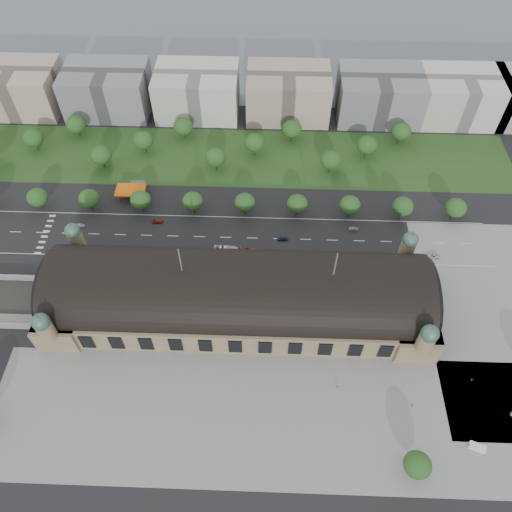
{
  "coord_description": "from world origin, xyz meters",
  "views": [
    {
      "loc": [
        10.66,
        -107.79,
        170.75
      ],
      "look_at": [
        6.38,
        16.65,
        14.0
      ],
      "focal_mm": 35.0,
      "sensor_mm": 36.0,
      "label": 1
    }
  ],
  "objects_px": {
    "parked_car_2": "(98,258)",
    "traffic_car_6": "(433,256)",
    "petrol_station": "(135,188)",
    "traffic_car_3": "(158,221)",
    "parked_car_3": "(124,256)",
    "parked_car_6": "(163,265)",
    "pedestrian_1": "(412,405)",
    "bus_east": "(261,255)",
    "pedestrian_2": "(472,380)",
    "parked_car_0": "(101,256)",
    "traffic_car_4": "(282,239)",
    "pedestrian_0": "(337,387)",
    "traffic_car_5": "(354,229)",
    "traffic_car_1": "(80,225)",
    "parked_car_4": "(185,265)",
    "van_south": "(476,447)",
    "bus_mid": "(227,250)",
    "parked_car_1": "(71,255)",
    "parked_car_5": "(182,262)"
  },
  "relations": [
    {
      "from": "van_south",
      "to": "pedestrian_2",
      "type": "xyz_separation_m",
      "value": [
        4.28,
        24.25,
        -0.2
      ]
    },
    {
      "from": "parked_car_6",
      "to": "parked_car_4",
      "type": "bearing_deg",
      "value": 55.47
    },
    {
      "from": "parked_car_6",
      "to": "petrol_station",
      "type": "bearing_deg",
      "value": 169.79
    },
    {
      "from": "traffic_car_1",
      "to": "bus_east",
      "type": "distance_m",
      "value": 84.81
    },
    {
      "from": "traffic_car_1",
      "to": "pedestrian_1",
      "type": "distance_m",
      "value": 160.06
    },
    {
      "from": "traffic_car_1",
      "to": "parked_car_3",
      "type": "height_order",
      "value": "parked_car_3"
    },
    {
      "from": "petrol_station",
      "to": "traffic_car_4",
      "type": "height_order",
      "value": "petrol_station"
    },
    {
      "from": "bus_mid",
      "to": "pedestrian_2",
      "type": "relative_size",
      "value": 6.63
    },
    {
      "from": "van_south",
      "to": "parked_car_4",
      "type": "bearing_deg",
      "value": 167.08
    },
    {
      "from": "traffic_car_4",
      "to": "van_south",
      "type": "distance_m",
      "value": 110.29
    },
    {
      "from": "parked_car_0",
      "to": "parked_car_5",
      "type": "xyz_separation_m",
      "value": [
        36.01,
        -1.98,
        -0.08
      ]
    },
    {
      "from": "parked_car_0",
      "to": "parked_car_2",
      "type": "relative_size",
      "value": 0.91
    },
    {
      "from": "parked_car_0",
      "to": "parked_car_5",
      "type": "bearing_deg",
      "value": 53.43
    },
    {
      "from": "parked_car_0",
      "to": "pedestrian_0",
      "type": "xyz_separation_m",
      "value": [
        99.17,
        -57.28,
        0.05
      ]
    },
    {
      "from": "traffic_car_1",
      "to": "parked_car_4",
      "type": "height_order",
      "value": "parked_car_4"
    },
    {
      "from": "traffic_car_5",
      "to": "pedestrian_2",
      "type": "height_order",
      "value": "pedestrian_2"
    },
    {
      "from": "traffic_car_3",
      "to": "parked_car_2",
      "type": "bearing_deg",
      "value": 126.31
    },
    {
      "from": "traffic_car_4",
      "to": "traffic_car_5",
      "type": "relative_size",
      "value": 1.05
    },
    {
      "from": "pedestrian_2",
      "to": "bus_mid",
      "type": "bearing_deg",
      "value": 38.56
    },
    {
      "from": "traffic_car_1",
      "to": "parked_car_0",
      "type": "bearing_deg",
      "value": -142.36
    },
    {
      "from": "traffic_car_3",
      "to": "parked_car_4",
      "type": "xyz_separation_m",
      "value": [
        15.77,
        -25.1,
        -0.04
      ]
    },
    {
      "from": "van_south",
      "to": "pedestrian_0",
      "type": "height_order",
      "value": "van_south"
    },
    {
      "from": "traffic_car_3",
      "to": "traffic_car_4",
      "type": "height_order",
      "value": "traffic_car_4"
    },
    {
      "from": "parked_car_6",
      "to": "pedestrian_1",
      "type": "xyz_separation_m",
      "value": [
        97.16,
        -59.09,
        0.2
      ]
    },
    {
      "from": "parked_car_2",
      "to": "traffic_car_6",
      "type": "bearing_deg",
      "value": 60.85
    },
    {
      "from": "parked_car_3",
      "to": "traffic_car_3",
      "type": "bearing_deg",
      "value": 123.39
    },
    {
      "from": "van_south",
      "to": "pedestrian_1",
      "type": "distance_m",
      "value": 23.47
    },
    {
      "from": "petrol_station",
      "to": "traffic_car_3",
      "type": "distance_m",
      "value": 23.83
    },
    {
      "from": "parked_car_1",
      "to": "pedestrian_1",
      "type": "xyz_separation_m",
      "value": [
        138.08,
        -63.09,
        0.2
      ]
    },
    {
      "from": "pedestrian_1",
      "to": "pedestrian_0",
      "type": "bearing_deg",
      "value": 128.91
    },
    {
      "from": "traffic_car_3",
      "to": "parked_car_0",
      "type": "bearing_deg",
      "value": 126.08
    },
    {
      "from": "bus_mid",
      "to": "pedestrian_1",
      "type": "bearing_deg",
      "value": -129.66
    },
    {
      "from": "pedestrian_1",
      "to": "bus_east",
      "type": "bearing_deg",
      "value": 91.77
    },
    {
      "from": "parked_car_5",
      "to": "parked_car_6",
      "type": "height_order",
      "value": "parked_car_5"
    },
    {
      "from": "petrol_station",
      "to": "parked_car_6",
      "type": "bearing_deg",
      "value": -65.69
    },
    {
      "from": "traffic_car_6",
      "to": "pedestrian_0",
      "type": "bearing_deg",
      "value": -38.54
    },
    {
      "from": "traffic_car_3",
      "to": "bus_mid",
      "type": "height_order",
      "value": "bus_mid"
    },
    {
      "from": "parked_car_5",
      "to": "pedestrian_2",
      "type": "xyz_separation_m",
      "value": [
        112.26,
        -50.65,
        0.18
      ]
    },
    {
      "from": "traffic_car_3",
      "to": "parked_car_4",
      "type": "distance_m",
      "value": 29.65
    },
    {
      "from": "bus_east",
      "to": "pedestrian_0",
      "type": "height_order",
      "value": "bus_east"
    },
    {
      "from": "parked_car_1",
      "to": "parked_car_5",
      "type": "height_order",
      "value": "parked_car_5"
    },
    {
      "from": "traffic_car_1",
      "to": "parked_car_5",
      "type": "height_order",
      "value": "parked_car_5"
    },
    {
      "from": "parked_car_2",
      "to": "traffic_car_4",
      "type": "bearing_deg",
      "value": 68.06
    },
    {
      "from": "parked_car_0",
      "to": "traffic_car_6",
      "type": "bearing_deg",
      "value": 58.51
    },
    {
      "from": "pedestrian_2",
      "to": "petrol_station",
      "type": "bearing_deg",
      "value": 36.54
    },
    {
      "from": "traffic_car_5",
      "to": "parked_car_4",
      "type": "bearing_deg",
      "value": 105.97
    },
    {
      "from": "traffic_car_5",
      "to": "pedestrian_0",
      "type": "xyz_separation_m",
      "value": [
        -12.51,
        -76.76,
        0.13
      ]
    },
    {
      "from": "traffic_car_1",
      "to": "parked_car_3",
      "type": "xyz_separation_m",
      "value": [
        23.67,
        -17.34,
        0.04
      ]
    },
    {
      "from": "traffic_car_5",
      "to": "traffic_car_1",
      "type": "bearing_deg",
      "value": 89.37
    },
    {
      "from": "traffic_car_5",
      "to": "parked_car_3",
      "type": "distance_m",
      "value": 103.24
    }
  ]
}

